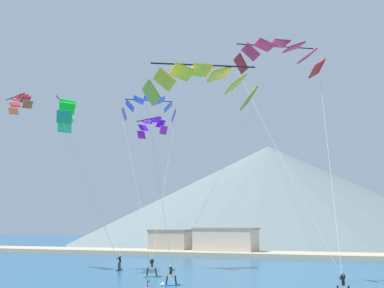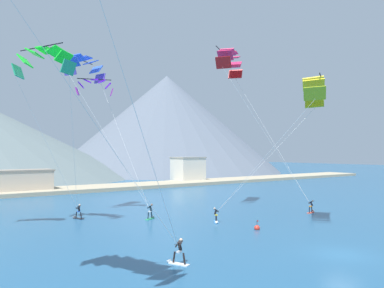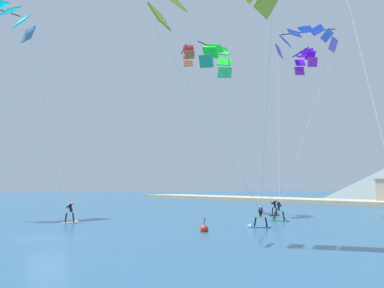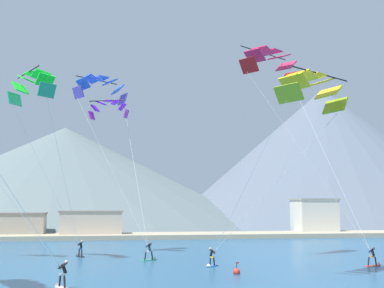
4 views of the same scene
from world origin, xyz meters
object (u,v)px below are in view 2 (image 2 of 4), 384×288
(parafoil_kite_far_left, at_px, (44,59))
(kitesurfer_mid_center, at_px, (216,218))
(parafoil_kite_near_trail, at_px, (85,66))
(race_marker_buoy, at_px, (257,228))
(parafoil_kite_near_lead, at_px, (230,61))
(parafoil_kite_mid_center, at_px, (313,89))
(parafoil_kite_distant_low_drift, at_px, (95,85))
(kitesurfer_far_right, at_px, (177,256))
(kitesurfer_far_left, at_px, (77,214))
(kitesurfer_near_trail, at_px, (151,214))
(kitesurfer_near_lead, at_px, (312,209))

(parafoil_kite_far_left, bearing_deg, kitesurfer_mid_center, -25.07)
(parafoil_kite_near_trail, bearing_deg, race_marker_buoy, -61.80)
(kitesurfer_mid_center, relative_size, parafoil_kite_near_lead, 0.08)
(parafoil_kite_mid_center, distance_m, parafoil_kite_distant_low_drift, 25.54)
(parafoil_kite_near_trail, height_order, parafoil_kite_distant_low_drift, parafoil_kite_near_trail)
(kitesurfer_far_right, distance_m, parafoil_kite_mid_center, 22.17)
(kitesurfer_far_left, bearing_deg, kitesurfer_near_trail, -37.06)
(kitesurfer_near_lead, distance_m, kitesurfer_mid_center, 13.98)
(kitesurfer_mid_center, distance_m, kitesurfer_far_left, 15.77)
(kitesurfer_mid_center, bearing_deg, kitesurfer_far_left, 134.94)
(kitesurfer_mid_center, distance_m, parafoil_kite_mid_center, 16.69)
(parafoil_kite_distant_low_drift, bearing_deg, parafoil_kite_near_trail, 130.98)
(kitesurfer_far_right, height_order, parafoil_kite_near_trail, parafoil_kite_near_trail)
(parafoil_kite_mid_center, relative_size, race_marker_buoy, 13.30)
(kitesurfer_far_left, xyz_separation_m, race_marker_buoy, (12.02, -16.29, -0.33))
(kitesurfer_far_right, xyz_separation_m, parafoil_kite_near_lead, (19.38, 16.21, 19.26))
(kitesurfer_near_lead, relative_size, parafoil_kite_near_trail, 0.10)
(kitesurfer_far_left, relative_size, parafoil_kite_distant_low_drift, 0.40)
(kitesurfer_far_right, bearing_deg, parafoil_kite_distant_low_drift, 82.21)
(kitesurfer_near_lead, height_order, parafoil_kite_far_left, parafoil_kite_far_left)
(parafoil_kite_mid_center, bearing_deg, kitesurfer_near_lead, 37.78)
(kitesurfer_mid_center, height_order, parafoil_kite_far_left, parafoil_kite_far_left)
(kitesurfer_near_lead, height_order, kitesurfer_far_right, kitesurfer_far_right)
(kitesurfer_near_lead, distance_m, race_marker_buoy, 13.38)
(kitesurfer_near_lead, distance_m, parafoil_kite_near_lead, 21.88)
(parafoil_kite_far_left, bearing_deg, parafoil_kite_distant_low_drift, 37.00)
(kitesurfer_far_right, height_order, parafoil_kite_mid_center, parafoil_kite_mid_center)
(kitesurfer_mid_center, xyz_separation_m, parafoil_kite_far_left, (-15.86, 7.42, 16.24))
(kitesurfer_far_left, distance_m, parafoil_kite_mid_center, 28.95)
(parafoil_kite_near_trail, distance_m, parafoil_kite_distant_low_drift, 2.71)
(parafoil_kite_near_trail, bearing_deg, kitesurfer_far_right, -95.44)
(kitesurfer_near_lead, relative_size, kitesurfer_near_trail, 0.99)
(parafoil_kite_near_trail, relative_size, parafoil_kite_distant_low_drift, 4.03)
(kitesurfer_near_trail, distance_m, parafoil_kite_distant_low_drift, 17.15)
(kitesurfer_far_right, distance_m, race_marker_buoy, 13.36)
(parafoil_kite_near_lead, xyz_separation_m, parafoil_kite_far_left, (-23.63, 1.05, -3.12))
(kitesurfer_near_trail, height_order, parafoil_kite_far_left, parafoil_kite_far_left)
(parafoil_kite_near_lead, relative_size, race_marker_buoy, 19.26)
(kitesurfer_far_right, relative_size, parafoil_kite_near_lead, 0.09)
(kitesurfer_mid_center, height_order, race_marker_buoy, kitesurfer_mid_center)
(kitesurfer_far_left, bearing_deg, kitesurfer_near_lead, -27.58)
(parafoil_kite_mid_center, relative_size, parafoil_kite_far_left, 0.82)
(kitesurfer_near_lead, bearing_deg, parafoil_kite_near_lead, 126.40)
(kitesurfer_near_lead, bearing_deg, parafoil_kite_distant_low_drift, 146.39)
(parafoil_kite_near_trail, bearing_deg, kitesurfer_far_left, -122.67)
(parafoil_kite_near_lead, distance_m, race_marker_buoy, 23.79)
(parafoil_kite_near_lead, bearing_deg, kitesurfer_far_right, -140.10)
(kitesurfer_far_right, bearing_deg, kitesurfer_near_trail, 65.85)
(parafoil_kite_mid_center, bearing_deg, kitesurfer_near_trail, 126.76)
(kitesurfer_mid_center, relative_size, parafoil_kite_far_left, 0.10)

